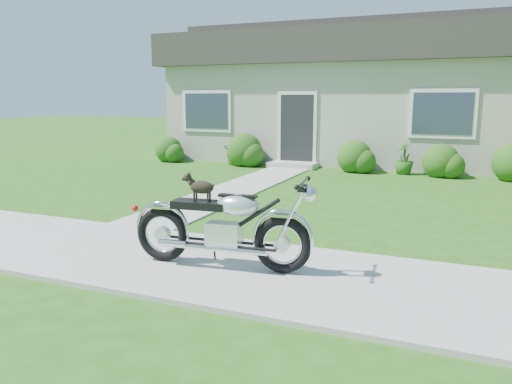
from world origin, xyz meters
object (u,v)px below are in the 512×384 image
(potted_plant_right, at_px, (404,158))
(motorcycle_with_dog, at_px, (224,226))
(potted_plant_left, at_px, (235,152))
(house, at_px, (368,93))

(potted_plant_right, xyz_separation_m, motorcycle_with_dog, (-1.05, -8.63, 0.10))
(potted_plant_left, height_order, motorcycle_with_dog, motorcycle_with_dog)
(potted_plant_right, bearing_deg, potted_plant_left, 180.00)
(potted_plant_right, height_order, motorcycle_with_dog, motorcycle_with_dog)
(potted_plant_left, xyz_separation_m, motorcycle_with_dog, (3.90, -8.63, 0.14))
(potted_plant_right, distance_m, motorcycle_with_dog, 8.69)
(house, bearing_deg, potted_plant_left, -133.87)
(potted_plant_left, bearing_deg, potted_plant_right, 0.00)
(house, distance_m, potted_plant_right, 4.19)
(house, height_order, potted_plant_right, house)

